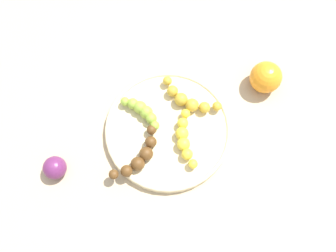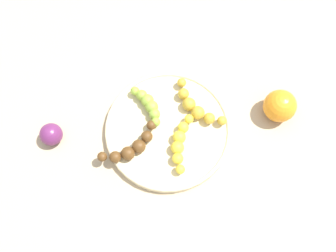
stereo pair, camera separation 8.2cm
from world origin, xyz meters
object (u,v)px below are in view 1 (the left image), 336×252
at_px(fruit_bowl, 168,130).
at_px(banana_yellow, 185,139).
at_px(orange_fruit, 266,77).
at_px(banana_spotted, 188,100).
at_px(plum_purple, 55,168).
at_px(banana_green, 142,111).
at_px(banana_overripe, 139,157).

xyz_separation_m(fruit_bowl, banana_yellow, (0.04, 0.02, 0.02)).
bearing_deg(orange_fruit, banana_yellow, -75.81).
relative_size(banana_spotted, plum_purple, 2.45).
distance_m(banana_green, orange_fruit, 0.30).
height_order(banana_yellow, banana_green, same).
bearing_deg(banana_green, banana_yellow, -84.48).
bearing_deg(banana_overripe, plum_purple, -134.86).
distance_m(banana_green, plum_purple, 0.23).
xyz_separation_m(banana_spotted, plum_purple, (0.03, -0.34, -0.01)).
distance_m(banana_yellow, banana_green, 0.12).
xyz_separation_m(banana_yellow, banana_overripe, (-0.00, -0.11, 0.00)).
xyz_separation_m(banana_spotted, banana_overripe, (0.08, -0.16, 0.00)).
distance_m(fruit_bowl, banana_spotted, 0.08).
xyz_separation_m(fruit_bowl, banana_overripe, (0.04, -0.09, 0.02)).
distance_m(banana_spotted, orange_fruit, 0.19).
distance_m(banana_overripe, plum_purple, 0.19).
xyz_separation_m(banana_spotted, banana_green, (-0.02, -0.11, -0.00)).
bearing_deg(orange_fruit, plum_purple, -89.47).
bearing_deg(banana_green, orange_fruit, -33.63).
relative_size(banana_overripe, plum_purple, 2.63).
relative_size(fruit_bowl, banana_yellow, 2.16).
height_order(banana_green, plum_purple, plum_purple).
bearing_deg(plum_purple, banana_green, 101.15).
distance_m(banana_yellow, orange_fruit, 0.25).
height_order(fruit_bowl, banana_spotted, banana_spotted).
distance_m(banana_spotted, banana_green, 0.11).
xyz_separation_m(banana_yellow, banana_spotted, (-0.08, 0.05, 0.00)).
bearing_deg(banana_overripe, orange_fruit, 71.44).
distance_m(fruit_bowl, banana_yellow, 0.05).
distance_m(banana_green, banana_overripe, 0.11).
height_order(banana_spotted, banana_green, same).
bearing_deg(banana_green, banana_spotted, -35.14).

